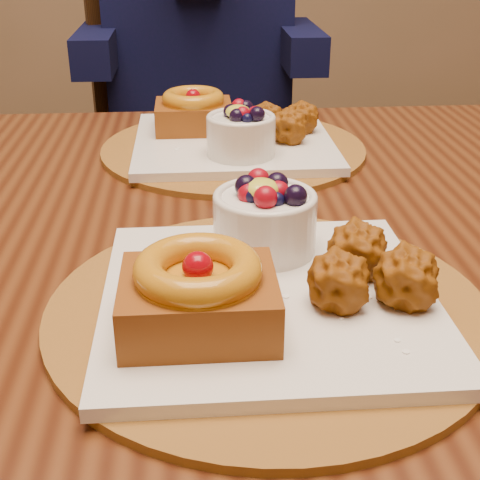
# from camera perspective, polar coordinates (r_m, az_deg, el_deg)

# --- Properties ---
(dining_table) EXTENTS (1.60, 0.90, 0.76)m
(dining_table) POSITION_cam_1_polar(r_m,az_deg,el_deg) (0.81, 0.51, -2.55)
(dining_table) COLOR #37170A
(dining_table) RESTS_ON ground
(place_setting_near) EXTENTS (0.38, 0.38, 0.09)m
(place_setting_near) POSITION_cam_1_polar(r_m,az_deg,el_deg) (0.57, 2.03, -3.44)
(place_setting_near) COLOR brown
(place_setting_near) RESTS_ON dining_table
(place_setting_far) EXTENTS (0.38, 0.38, 0.09)m
(place_setting_far) POSITION_cam_1_polar(r_m,az_deg,el_deg) (0.97, -0.73, 8.95)
(place_setting_far) COLOR brown
(place_setting_far) RESTS_ON dining_table
(chair_far) EXTENTS (0.56, 0.56, 0.93)m
(chair_far) POSITION_cam_1_polar(r_m,az_deg,el_deg) (1.65, -3.26, 6.55)
(chair_far) COLOR black
(chair_far) RESTS_ON ground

